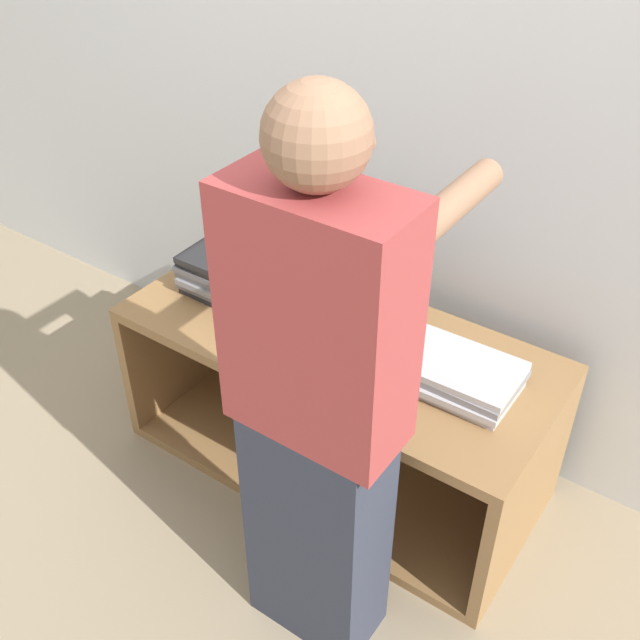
# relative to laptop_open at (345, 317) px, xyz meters

# --- Properties ---
(ground_plane) EXTENTS (12.00, 12.00, 0.00)m
(ground_plane) POSITION_rel_laptop_open_xyz_m (0.00, -0.35, -0.61)
(ground_plane) COLOR gray
(wall_back) EXTENTS (8.00, 0.05, 2.40)m
(wall_back) POSITION_rel_laptop_open_xyz_m (0.00, 0.37, 0.59)
(wall_back) COLOR silver
(wall_back) RESTS_ON ground_plane
(cart) EXTENTS (1.37, 0.61, 0.56)m
(cart) POSITION_rel_laptop_open_xyz_m (0.00, 0.02, -0.33)
(cart) COLOR olive
(cart) RESTS_ON ground_plane
(laptop_open) EXTENTS (0.36, 0.27, 0.24)m
(laptop_open) POSITION_rel_laptop_open_xyz_m (0.00, 0.00, 0.00)
(laptop_open) COLOR #333338
(laptop_open) RESTS_ON cart
(laptop_stack_left) EXTENTS (0.38, 0.24, 0.15)m
(laptop_stack_left) POSITION_rel_laptop_open_xyz_m (-0.39, -0.04, 0.02)
(laptop_stack_left) COLOR #232326
(laptop_stack_left) RESTS_ON cart
(laptop_stack_right) EXTENTS (0.37, 0.24, 0.08)m
(laptop_stack_right) POSITION_rel_laptop_open_xyz_m (0.39, -0.04, -0.01)
(laptop_stack_right) COLOR #B7B7BC
(laptop_stack_right) RESTS_ON cart
(person) EXTENTS (0.40, 0.52, 1.55)m
(person) POSITION_rel_laptop_open_xyz_m (0.28, -0.55, 0.17)
(person) COLOR #2D3342
(person) RESTS_ON ground_plane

